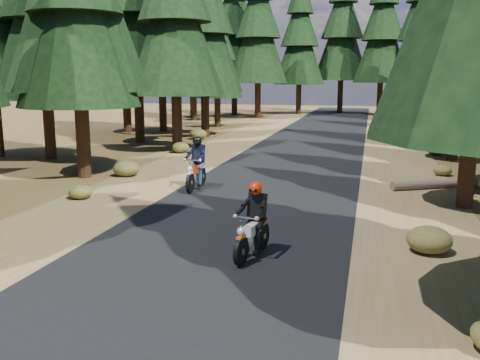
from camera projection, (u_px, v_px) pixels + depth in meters
ground at (225, 236)px, 12.84m from camera, size 120.00×120.00×0.00m
road at (265, 193)px, 17.61m from camera, size 6.00×100.00×0.01m
shoulder_l at (136, 186)px, 18.68m from camera, size 3.20×100.00×0.01m
shoulder_r at (411, 201)px, 16.54m from camera, size 3.20×100.00×0.01m
pine_forest at (319, 5)px, 31.41m from camera, size 34.59×55.08×16.32m
log_near at (458, 183)px, 18.50m from camera, size 4.65×2.64×0.32m
understory_shrubs at (299, 177)px, 18.82m from camera, size 15.36×33.00×0.66m
rider_lead at (252, 233)px, 11.26m from camera, size 0.86×1.86×1.60m
rider_follow at (196, 172)px, 18.10m from camera, size 0.61×2.00×1.78m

